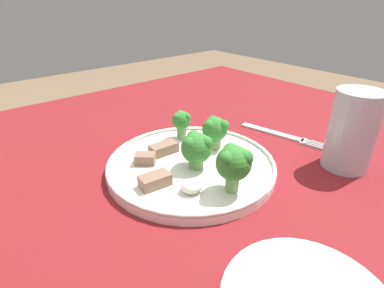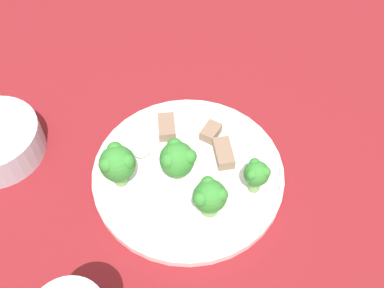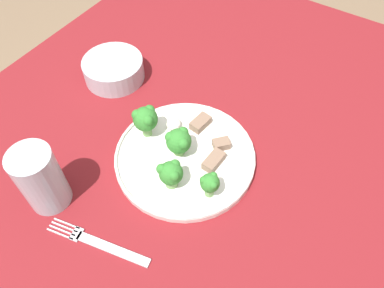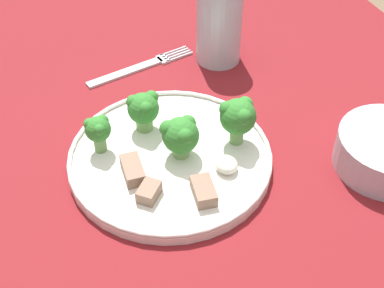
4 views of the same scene
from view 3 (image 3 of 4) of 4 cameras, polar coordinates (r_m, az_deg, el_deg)
name	(u,v)px [view 3 (image 3 of 4)]	position (r m, az deg, el deg)	size (l,w,h in m)	color
ground_plane	(193,276)	(1.42, 0.22, -19.46)	(8.00, 8.00, 0.00)	#7F664C
table	(194,176)	(0.81, 0.36, -4.93)	(1.21, 0.99, 0.77)	maroon
dinner_plate	(186,157)	(0.70, -0.89, -2.04)	(0.26, 0.26, 0.02)	white
fork	(98,243)	(0.65, -14.09, -14.41)	(0.05, 0.18, 0.00)	silver
cream_bowl	(114,70)	(0.86, -11.83, 11.01)	(0.13, 0.13, 0.05)	#B7BCC6
drinking_glass	(42,181)	(0.67, -21.89, -5.30)	(0.07, 0.07, 0.13)	#B2C1CC
broccoli_floret_near_rim_left	(179,141)	(0.68, -2.04, 0.49)	(0.05, 0.05, 0.06)	#709E56
broccoli_floret_center_left	(145,119)	(0.71, -7.12, 3.81)	(0.05, 0.05, 0.07)	#709E56
broccoli_floret_back_left	(210,183)	(0.63, 2.75, -6.01)	(0.03, 0.03, 0.05)	#709E56
broccoli_floret_front_left	(171,173)	(0.64, -3.23, -4.49)	(0.04, 0.04, 0.06)	#709E56
meat_slice_front_slice	(200,123)	(0.74, 1.30, 3.24)	(0.05, 0.03, 0.02)	#846651
meat_slice_middle_slice	(221,144)	(0.71, 4.50, 0.00)	(0.04, 0.04, 0.02)	#846651
meat_slice_rear_slice	(214,161)	(0.69, 3.34, -2.57)	(0.05, 0.03, 0.02)	#846651
sauce_dollop	(174,124)	(0.74, -2.80, 3.10)	(0.03, 0.03, 0.02)	silver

